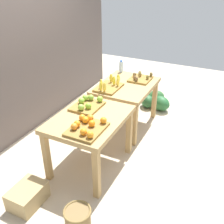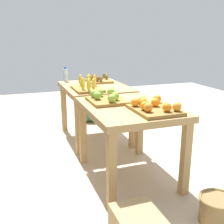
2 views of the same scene
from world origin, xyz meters
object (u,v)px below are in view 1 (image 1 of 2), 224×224
apple_bin (88,104)px  banana_crate (109,86)px  orange_bin (87,127)px  cardboard_produce_box (28,196)px  watermelon_pile (156,101)px  display_table_right (126,91)px  water_bottle (121,67)px  wicker_basket (78,217)px  display_table_left (90,124)px  kiwi_bin (140,78)px

apple_bin → banana_crate: (0.64, 0.01, 0.00)m
orange_bin → cardboard_produce_box: size_ratio=1.11×
apple_bin → watermelon_pile: size_ratio=0.62×
display_table_right → orange_bin: 1.39m
orange_bin → water_bottle: 1.88m
water_bottle → watermelon_pile: 0.97m
apple_bin → water_bottle: 1.37m
apple_bin → banana_crate: banana_crate is taller
wicker_basket → apple_bin: bearing=24.6°
apple_bin → display_table_left: bearing=-144.7°
cardboard_produce_box → wicker_basket: bearing=-89.8°
orange_bin → banana_crate: 1.16m
display_table_right → cardboard_produce_box: bearing=171.5°
watermelon_pile → wicker_basket: bearing=-178.1°
display_table_right → water_bottle: (0.46, 0.29, 0.20)m
watermelon_pile → orange_bin: bearing=176.4°
wicker_basket → watermelon_pile: bearing=1.9°
watermelon_pile → cardboard_produce_box: watermelon_pile is taller
banana_crate → cardboard_produce_box: size_ratio=1.10×
display_table_right → wicker_basket: 2.10m
display_table_left → watermelon_pile: bearing=-7.4°
kiwi_bin → cardboard_produce_box: size_ratio=0.91×
water_bottle → banana_crate: bearing=-169.9°
display_table_left → apple_bin: (0.22, 0.15, 0.14)m
apple_bin → kiwi_bin: bearing=-13.9°
orange_bin → banana_crate: bearing=14.2°
wicker_basket → water_bottle: bearing=14.7°
water_bottle → kiwi_bin: bearing=-114.5°
orange_bin → watermelon_pile: (2.22, -0.14, -0.64)m
kiwi_bin → water_bottle: (0.19, 0.43, 0.07)m
cardboard_produce_box → banana_crate: bearing=-4.4°
orange_bin → watermelon_pile: size_ratio=0.69×
display_table_right → apple_bin: 0.93m
display_table_left → orange_bin: size_ratio=2.33×
water_bottle → watermelon_pile: water_bottle is taller
banana_crate → kiwi_bin: (0.52, -0.30, -0.01)m
display_table_right → wicker_basket: display_table_right is taller
display_table_left → cardboard_produce_box: size_ratio=2.60×
banana_crate → wicker_basket: 1.94m
display_table_right → apple_bin: bearing=170.3°
display_table_left → banana_crate: (0.86, 0.17, 0.15)m
banana_crate → cardboard_produce_box: bearing=175.6°
display_table_left → display_table_right: (1.12, 0.00, 0.00)m
display_table_left → display_table_right: 1.12m
banana_crate → water_bottle: water_bottle is taller
orange_bin → display_table_right: bearing=4.9°
watermelon_pile → apple_bin: bearing=166.7°
display_table_left → wicker_basket: 1.08m
apple_bin → water_bottle: size_ratio=1.95×
orange_bin → wicker_basket: size_ratio=1.55×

